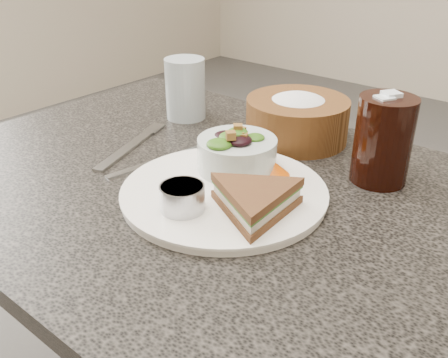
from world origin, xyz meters
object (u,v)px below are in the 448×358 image
at_px(dinner_plate, 224,193).
at_px(dining_table, 213,352).
at_px(water_glass, 185,89).
at_px(sandwich, 255,201).
at_px(bread_basket, 297,112).
at_px(dressing_ramekin, 182,198).
at_px(cola_glass, 384,137).
at_px(salad_bowl, 237,149).

bearing_deg(dinner_plate, dining_table, 152.08).
relative_size(dining_table, water_glass, 8.10).
relative_size(sandwich, bread_basket, 0.80).
bearing_deg(dressing_ramekin, dinner_plate, 85.63).
relative_size(dinner_plate, cola_glass, 2.04).
xyz_separation_m(bread_basket, water_glass, (-0.24, -0.05, 0.01)).
bearing_deg(water_glass, sandwich, -33.92).
relative_size(dining_table, sandwich, 6.59).
bearing_deg(salad_bowl, dining_table, -119.35).
distance_m(dining_table, sandwich, 0.43).
relative_size(dining_table, cola_glass, 6.71).
xyz_separation_m(dinner_plate, sandwich, (0.08, -0.03, 0.03)).
height_order(salad_bowl, bread_basket, bread_basket).
xyz_separation_m(sandwich, salad_bowl, (-0.10, 0.09, 0.02)).
relative_size(dinner_plate, water_glass, 2.46).
bearing_deg(dinner_plate, bread_basket, 98.05).
bearing_deg(sandwich, bread_basket, 139.22).
bearing_deg(dressing_ramekin, sandwich, 33.14).
distance_m(dinner_plate, cola_glass, 0.26).
bearing_deg(water_glass, cola_glass, -1.65).
bearing_deg(sandwich, water_glass, 173.54).
xyz_separation_m(sandwich, bread_basket, (-0.11, 0.28, 0.02)).
distance_m(dressing_ramekin, cola_glass, 0.33).
xyz_separation_m(sandwich, cola_glass, (0.08, 0.23, 0.04)).
bearing_deg(sandwich, cola_glass, 98.79).
height_order(dining_table, dressing_ramekin, dressing_ramekin).
bearing_deg(salad_bowl, cola_glass, 36.80).
height_order(dinner_plate, sandwich, sandwich).
bearing_deg(bread_basket, water_glass, -169.34).
height_order(dining_table, salad_bowl, salad_bowl).
bearing_deg(dining_table, cola_glass, 40.67).
relative_size(dining_table, dressing_ramekin, 16.10).
bearing_deg(bread_basket, salad_bowl, -87.04).
xyz_separation_m(bread_basket, cola_glass, (0.19, -0.06, 0.02)).
bearing_deg(cola_glass, dining_table, -139.33).
distance_m(dinner_plate, water_glass, 0.35).
bearing_deg(salad_bowl, sandwich, -41.56).
xyz_separation_m(dressing_ramekin, water_glass, (-0.27, 0.29, 0.03)).
xyz_separation_m(dining_table, sandwich, (0.12, -0.05, 0.41)).
relative_size(sandwich, water_glass, 1.23).
relative_size(salad_bowl, water_glass, 1.02).
distance_m(dinner_plate, sandwich, 0.09).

